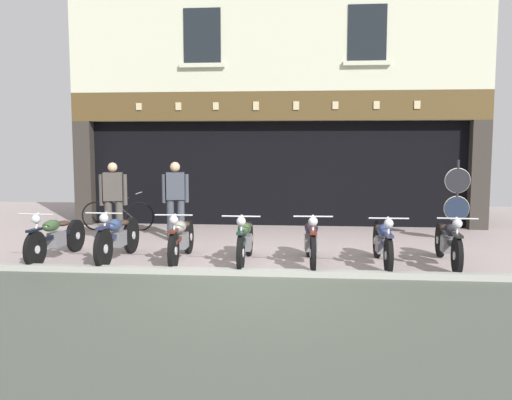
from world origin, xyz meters
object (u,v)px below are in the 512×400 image
motorcycle_left (118,236)px  motorcycle_center (245,239)px  advert_board_far (123,164)px  motorcycle_center_left (181,238)px  salesman_left (113,199)px  leaning_bicycle (117,215)px  motorcycle_far_left (56,236)px  advert_board_near (170,163)px  motorcycle_center_right (311,240)px  motorcycle_right (383,242)px  tyre_sign_pole (457,196)px  motorcycle_far_right (448,241)px  shopkeeper_center (175,197)px

motorcycle_left → motorcycle_center: motorcycle_left is taller
motorcycle_left → advert_board_far: size_ratio=1.98×
motorcycle_left → motorcycle_center_left: (1.11, 0.06, -0.02)m
salesman_left → leaning_bicycle: bearing=-85.7°
motorcycle_far_left → advert_board_near: (0.96, 4.46, 1.15)m
motorcycle_center_left → salesman_left: (-1.76, 1.54, 0.50)m
motorcycle_center_right → advert_board_near: 5.82m
motorcycle_left → motorcycle_center: 2.24m
motorcycle_right → tyre_sign_pole: tyre_sign_pole is taller
motorcycle_far_left → salesman_left: 1.74m
salesman_left → motorcycle_center_left: bearing=125.8°
motorcycle_center_right → motorcycle_right: size_ratio=1.03×
motorcycle_center → tyre_sign_pole: size_ratio=1.14×
motorcycle_far_right → salesman_left: (-6.30, 1.49, 0.51)m
advert_board_near → leaning_bicycle: 1.95m
leaning_bicycle → motorcycle_left: bearing=18.0°
motorcycle_far_left → motorcycle_right: 5.69m
motorcycle_far_right → salesman_left: bearing=-10.0°
motorcycle_center → leaning_bicycle: leaning_bicycle is taller
motorcycle_center → motorcycle_far_right: bearing=-177.6°
leaning_bicycle → motorcycle_center: bearing=44.3°
motorcycle_right → leaning_bicycle: bearing=-29.9°
motorcycle_center_right → shopkeeper_center: bearing=-39.0°
advert_board_far → motorcycle_center_left: bearing=-60.2°
motorcycle_right → salesman_left: 5.46m
motorcycle_center_left → leaning_bicycle: 3.94m
shopkeeper_center → advert_board_near: size_ratio=1.84×
motorcycle_far_left → advert_board_far: bearing=-82.3°
tyre_sign_pole → motorcycle_center_left: bearing=-155.8°
salesman_left → advert_board_far: (-0.77, 2.86, 0.60)m
tyre_sign_pole → motorcycle_center_right: bearing=-141.2°
motorcycle_left → motorcycle_far_left: bearing=1.0°
motorcycle_center_left → motorcycle_far_right: same height
motorcycle_center → motorcycle_center_right: size_ratio=0.99×
shopkeeper_center → tyre_sign_pole: 5.88m
motorcycle_center_right → motorcycle_right: (1.20, 0.02, -0.01)m
shopkeeper_center → motorcycle_far_right: bearing=144.8°
motorcycle_center_left → motorcycle_center_right: motorcycle_center_right is taller
motorcycle_center_left → motorcycle_center: 1.13m
advert_board_near → leaning_bicycle: bearing=-129.7°
motorcycle_center_left → tyre_sign_pole: bearing=-157.4°
motorcycle_right → tyre_sign_pole: size_ratio=1.12×
salesman_left → tyre_sign_pole: (7.05, 0.83, 0.05)m
motorcycle_left → shopkeeper_center: 2.21m
motorcycle_center_right → motorcycle_far_right: 2.30m
motorcycle_left → motorcycle_center: bearing=-179.2°
motorcycle_center → motorcycle_right: 2.32m
motorcycle_far_left → tyre_sign_pole: tyre_sign_pole is taller
motorcycle_right → tyre_sign_pole: bearing=-127.5°
tyre_sign_pole → advert_board_near: bearing=162.9°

